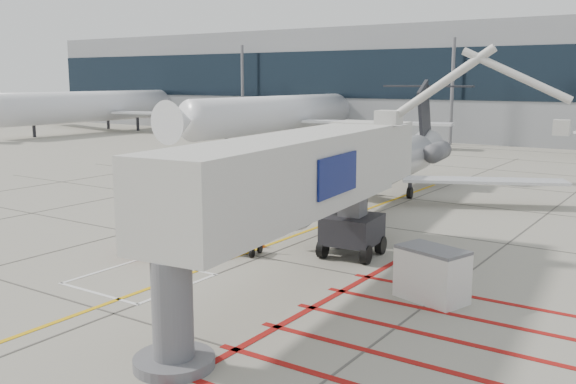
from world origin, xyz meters
The scene contains 10 objects.
ground_plane centered at (0.00, 0.00, 0.00)m, with size 260.00×260.00×0.00m, color gray.
regional_jet centered at (-0.91, 15.28, 3.58)m, with size 21.68×27.34×7.16m, color silver, non-canonical shape.
jet_bridge centered at (3.67, 0.55, 3.68)m, with size 8.72×18.42×7.37m, color silver, non-canonical shape.
pushback_tug centered at (-4.14, 1.75, 0.63)m, with size 2.15×1.34×1.25m, color maroon, non-canonical shape.
baggage_cart centered at (-1.01, 3.96, 0.53)m, with size 1.68×1.06×1.06m, color #5B5A5F, non-canonical shape.
ground_power_unit centered at (7.94, 2.94, 0.91)m, with size 2.29×1.34×1.81m, color silver, non-canonical shape.
cone_nose centered at (-0.94, 5.30, 0.22)m, with size 0.32×0.32×0.45m, color #FF600D.
cone_side centered at (-1.76, 5.00, 0.24)m, with size 0.35×0.35×0.48m, color #F35E0C.
bg_aircraft_a centered at (-57.95, 46.00, 6.37)m, with size 38.24×42.49×12.75m, color silver, non-canonical shape.
bg_aircraft_b centered at (-26.28, 46.00, 6.17)m, with size 37.01×41.12×12.34m, color silver, non-canonical shape.
Camera 1 is at (15.56, -17.07, 7.41)m, focal length 40.00 mm.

